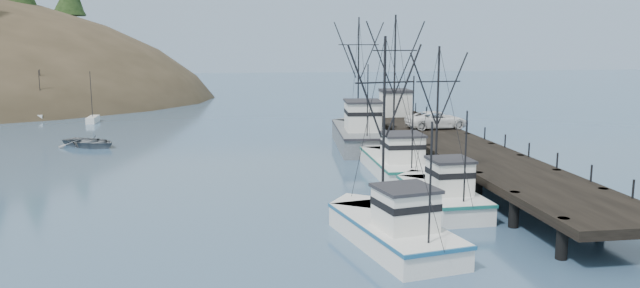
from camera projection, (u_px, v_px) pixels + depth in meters
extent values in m
plane|color=#325071|center=(310.00, 243.00, 31.55)|extent=(400.00, 400.00, 0.00)
cube|color=black|center=(460.00, 147.00, 48.88)|extent=(6.00, 44.00, 0.50)
cylinder|color=black|center=(562.00, 239.00, 29.14)|extent=(0.56, 0.56, 2.00)
cylinder|color=black|center=(514.00, 210.00, 34.01)|extent=(0.56, 0.56, 2.00)
cylinder|color=black|center=(602.00, 206.00, 34.76)|extent=(0.56, 0.56, 2.00)
cylinder|color=black|center=(478.00, 188.00, 38.88)|extent=(0.56, 0.56, 2.00)
cylinder|color=black|center=(556.00, 185.00, 39.64)|extent=(0.56, 0.56, 2.00)
cylinder|color=black|center=(450.00, 171.00, 43.76)|extent=(0.56, 0.56, 2.00)
cylinder|color=black|center=(520.00, 169.00, 44.51)|extent=(0.56, 0.56, 2.00)
cylinder|color=black|center=(428.00, 158.00, 48.63)|extent=(0.56, 0.56, 2.00)
cylinder|color=black|center=(491.00, 156.00, 49.38)|extent=(0.56, 0.56, 2.00)
cylinder|color=black|center=(409.00, 146.00, 53.50)|extent=(0.56, 0.56, 2.00)
cylinder|color=black|center=(467.00, 145.00, 54.26)|extent=(0.56, 0.56, 2.00)
cylinder|color=black|center=(394.00, 137.00, 58.38)|extent=(0.56, 0.56, 2.00)
cylinder|color=black|center=(447.00, 136.00, 59.13)|extent=(0.56, 0.56, 2.00)
cylinder|color=black|center=(381.00, 129.00, 63.25)|extent=(0.56, 0.56, 2.00)
cylinder|color=black|center=(430.00, 128.00, 64.00)|extent=(0.56, 0.56, 2.00)
cylinder|color=black|center=(370.00, 123.00, 68.12)|extent=(0.56, 0.56, 2.00)
cylinder|color=black|center=(416.00, 122.00, 68.88)|extent=(0.56, 0.56, 2.00)
cube|color=beige|center=(10.00, 101.00, 86.82)|extent=(4.00, 5.00, 2.80)
cube|color=#9EB2C6|center=(271.00, 69.00, 198.69)|extent=(360.00, 40.00, 26.00)
cube|color=silver|center=(117.00, 68.00, 206.07)|extent=(180.00, 25.00, 18.00)
cube|color=white|center=(92.00, 110.00, 85.96)|extent=(1.00, 3.50, 0.90)
cylinder|color=black|center=(91.00, 89.00, 85.46)|extent=(0.08, 0.08, 6.00)
cube|color=white|center=(19.00, 108.00, 88.22)|extent=(1.00, 3.50, 0.90)
cylinder|color=black|center=(18.00, 88.00, 87.72)|extent=(0.08, 0.08, 6.00)
cube|color=white|center=(22.00, 109.00, 87.12)|extent=(1.00, 3.50, 0.90)
cylinder|color=black|center=(20.00, 88.00, 86.63)|extent=(0.08, 0.08, 6.00)
cube|color=white|center=(23.00, 113.00, 82.09)|extent=(1.00, 3.50, 0.90)
cylinder|color=black|center=(21.00, 92.00, 81.59)|extent=(0.08, 0.08, 6.00)
cube|color=white|center=(75.00, 110.00, 85.56)|extent=(1.00, 3.50, 0.90)
cylinder|color=black|center=(74.00, 89.00, 85.06)|extent=(0.08, 0.08, 6.00)
cube|color=white|center=(93.00, 120.00, 75.58)|extent=(1.00, 3.50, 0.90)
cylinder|color=black|center=(91.00, 96.00, 75.09)|extent=(0.08, 0.08, 6.00)
cube|color=white|center=(42.00, 117.00, 78.58)|extent=(1.00, 3.50, 0.90)
cylinder|color=black|center=(40.00, 94.00, 78.09)|extent=(0.08, 0.08, 6.00)
cube|color=white|center=(53.00, 106.00, 90.72)|extent=(1.00, 3.50, 0.90)
cylinder|color=black|center=(51.00, 86.00, 90.22)|extent=(0.08, 0.08, 6.00)
cube|color=white|center=(43.00, 115.00, 80.30)|extent=(1.00, 3.50, 0.90)
cylinder|color=black|center=(41.00, 93.00, 79.80)|extent=(0.08, 0.08, 6.00)
cube|color=white|center=(442.00, 201.00, 37.83)|extent=(3.48, 8.16, 1.60)
cube|color=white|center=(419.00, 186.00, 41.71)|extent=(3.13, 3.13, 1.60)
cube|color=#175F59|center=(442.00, 190.00, 37.71)|extent=(3.55, 8.37, 0.18)
cube|color=silver|center=(450.00, 177.00, 36.53)|extent=(2.29, 2.36, 1.90)
cube|color=#26262B|center=(450.00, 160.00, 36.36)|extent=(2.49, 2.57, 0.16)
cylinder|color=black|center=(437.00, 116.00, 38.16)|extent=(0.14, 0.14, 8.51)
cylinder|color=black|center=(465.00, 157.00, 34.27)|extent=(0.10, 0.10, 5.10)
cube|color=white|center=(394.00, 237.00, 31.04)|extent=(5.24, 9.30, 1.60)
cube|color=white|center=(358.00, 214.00, 35.09)|extent=(3.46, 3.46, 1.60)
cube|color=#1B5480|center=(394.00, 224.00, 30.92)|extent=(5.36, 9.54, 0.18)
cube|color=silver|center=(405.00, 209.00, 29.70)|extent=(2.92, 2.92, 1.90)
cube|color=#26262B|center=(406.00, 188.00, 29.53)|extent=(3.18, 3.19, 0.16)
cylinder|color=black|center=(384.00, 128.00, 31.37)|extent=(0.14, 0.14, 9.10)
cylinder|color=black|center=(430.00, 183.00, 27.32)|extent=(0.10, 0.10, 5.46)
cube|color=white|center=(398.00, 168.00, 47.48)|extent=(4.05, 10.09, 1.60)
cube|color=white|center=(383.00, 155.00, 52.37)|extent=(3.85, 3.85, 1.60)
cube|color=#165A4E|center=(398.00, 159.00, 47.36)|extent=(4.13, 10.34, 0.18)
cube|color=silver|center=(402.00, 148.00, 45.92)|extent=(2.75, 2.88, 1.90)
cube|color=#26262B|center=(403.00, 134.00, 45.75)|extent=(2.99, 3.14, 0.16)
cylinder|color=black|center=(394.00, 86.00, 47.93)|extent=(0.14, 0.14, 10.70)
cylinder|color=black|center=(413.00, 123.00, 43.03)|extent=(0.10, 0.10, 6.42)
cube|color=slate|center=(360.00, 139.00, 58.71)|extent=(5.35, 12.70, 2.20)
cube|color=slate|center=(353.00, 130.00, 64.79)|extent=(4.28, 4.28, 2.20)
cube|color=black|center=(360.00, 129.00, 58.53)|extent=(5.46, 13.03, 0.18)
cube|color=silver|center=(363.00, 116.00, 56.74)|extent=(3.30, 3.74, 2.60)
cube|color=#26262B|center=(363.00, 101.00, 56.50)|extent=(3.58, 4.08, 0.16)
cylinder|color=black|center=(358.00, 72.00, 59.51)|extent=(0.14, 0.14, 10.27)
cylinder|color=black|center=(368.00, 100.00, 53.31)|extent=(0.10, 0.10, 6.16)
cube|color=silver|center=(395.00, 104.00, 66.12)|extent=(2.80, 3.00, 2.50)
cube|color=#26262B|center=(396.00, 91.00, 65.88)|extent=(3.00, 3.20, 0.30)
imported|color=white|center=(437.00, 120.00, 57.02)|extent=(5.91, 3.14, 1.58)
imported|color=slate|center=(90.00, 147.00, 59.20)|extent=(7.07, 6.69, 1.19)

